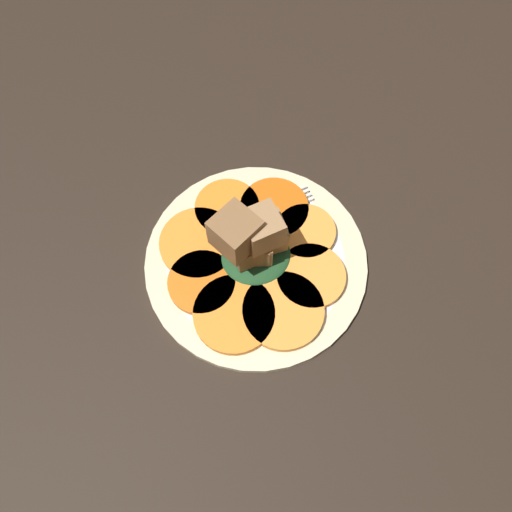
{
  "coord_description": "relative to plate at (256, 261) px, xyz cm",
  "views": [
    {
      "loc": [
        7.0,
        24.66,
        59.84
      ],
      "look_at": [
        0.0,
        0.0,
        4.1
      ],
      "focal_mm": 35.0,
      "sensor_mm": 36.0,
      "label": 1
    }
  ],
  "objects": [
    {
      "name": "center_pile",
      "position": [
        0.19,
        -0.13,
        5.08
      ],
      "size": [
        9.78,
        7.86,
        10.8
      ],
      "color": "#1E4723",
      "rests_on": "plate"
    },
    {
      "name": "carrot_slice_2",
      "position": [
        -5.76,
        4.23,
        1.1
      ],
      "size": [
        8.46,
        8.46,
        1.04
      ],
      "primitive_type": "cylinder",
      "color": "#F99539",
      "rests_on": "plate"
    },
    {
      "name": "carrot_slice_4",
      "position": [
        -4.18,
        -6.09,
        1.1
      ],
      "size": [
        8.93,
        8.93,
        1.04
      ],
      "primitive_type": "cylinder",
      "color": "#D35E11",
      "rests_on": "plate"
    },
    {
      "name": "carrot_slice_1",
      "position": [
        -1.21,
        7.51,
        1.1
      ],
      "size": [
        9.72,
        9.72,
        1.04
      ],
      "primitive_type": "cylinder",
      "color": "orange",
      "rests_on": "plate"
    },
    {
      "name": "carrot_slice_3",
      "position": [
        -7.02,
        -1.75,
        1.1
      ],
      "size": [
        7.66,
        7.66,
        1.04
      ],
      "primitive_type": "cylinder",
      "color": "#F99438",
      "rests_on": "plate"
    },
    {
      "name": "carrot_slice_7",
      "position": [
        7.24,
        1.39,
        1.1
      ],
      "size": [
        8.24,
        8.24,
        1.04
      ],
      "primitive_type": "cylinder",
      "color": "orange",
      "rests_on": "plate"
    },
    {
      "name": "fork",
      "position": [
        -1.44,
        -6.08,
        0.78
      ],
      "size": [
        17.3,
        4.31,
        0.4
      ],
      "rotation": [
        0.0,
        0.0,
        0.15
      ],
      "color": "silver",
      "rests_on": "plate"
    },
    {
      "name": "table_slab",
      "position": [
        0.0,
        0.0,
        -1.52
      ],
      "size": [
        120.0,
        120.0,
        2.0
      ],
      "primitive_type": "cube",
      "color": "black",
      "rests_on": "ground"
    },
    {
      "name": "carrot_slice_5",
      "position": [
        1.67,
        -7.82,
        1.1
      ],
      "size": [
        8.41,
        8.41,
        1.04
      ],
      "primitive_type": "cylinder",
      "color": "orange",
      "rests_on": "plate"
    },
    {
      "name": "carrot_slice_0",
      "position": [
        4.48,
        6.33,
        1.1
      ],
      "size": [
        9.72,
        9.72,
        1.04
      ],
      "primitive_type": "cylinder",
      "color": "orange",
      "rests_on": "plate"
    },
    {
      "name": "carrot_slice_6",
      "position": [
        6.41,
        -3.89,
        1.1
      ],
      "size": [
        9.82,
        9.82,
        1.04
      ],
      "primitive_type": "cylinder",
      "color": "orange",
      "rests_on": "plate"
    },
    {
      "name": "plate",
      "position": [
        0.0,
        0.0,
        0.0
      ],
      "size": [
        27.88,
        27.88,
        1.05
      ],
      "color": "beige",
      "rests_on": "table_slab"
    }
  ]
}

